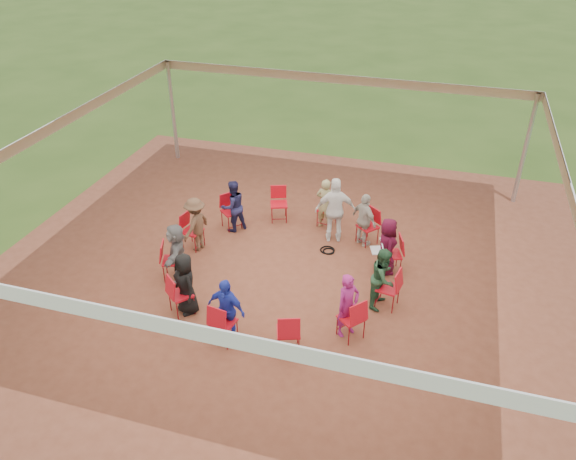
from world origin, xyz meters
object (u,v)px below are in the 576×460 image
(chair_9, at_px, (288,332))
(person_seated_1, at_px, (364,220))
(person_seated_9, at_px, (383,278))
(chair_5, at_px, (192,231))
(person_seated_0, at_px, (387,246))
(standing_person, at_px, (335,210))
(chair_11, at_px, (388,288))
(person_seated_6, at_px, (186,284))
(chair_3, at_px, (279,204))
(chair_8, at_px, (223,322))
(chair_10, at_px, (351,318))
(person_seated_3, at_px, (233,206))
(person_seated_2, at_px, (325,204))
(person_seated_7, at_px, (226,309))
(person_seated_8, at_px, (348,305))
(chair_4, at_px, (231,212))
(person_seated_4, at_px, (196,224))
(chair_0, at_px, (391,254))
(laptop, at_px, (380,248))
(chair_2, at_px, (327,209))
(chair_7, at_px, (181,295))
(chair_6, at_px, (172,261))
(cable_coil, at_px, (328,250))
(person_seated_5, at_px, (177,252))
(chair_1, at_px, (368,227))

(chair_9, distance_m, person_seated_1, 4.02)
(chair_9, xyz_separation_m, person_seated_9, (1.42, 1.83, 0.22))
(chair_5, distance_m, person_seated_0, 4.48)
(standing_person, bearing_deg, chair_5, 7.36)
(chair_11, distance_m, person_seated_6, 4.02)
(chair_3, height_order, chair_8, same)
(chair_10, xyz_separation_m, person_seated_3, (-3.52, 3.00, 0.22))
(person_seated_2, bearing_deg, person_seated_7, 90.00)
(chair_3, bearing_deg, person_seated_8, 104.60)
(chair_4, relative_size, person_seated_4, 0.68)
(chair_0, xyz_separation_m, laptop, (-0.26, -0.09, 0.18))
(chair_2, distance_m, chair_7, 4.59)
(chair_6, height_order, person_seated_3, person_seated_3)
(person_seated_3, distance_m, person_seated_6, 3.19)
(chair_2, height_order, standing_person, standing_person)
(chair_6, xyz_separation_m, chair_11, (4.57, 0.36, 0.00))
(chair_2, xyz_separation_m, laptop, (1.55, -1.63, 0.18))
(chair_2, xyz_separation_m, person_seated_0, (1.69, -1.58, 0.22))
(chair_8, relative_size, cable_coil, 2.09)
(chair_2, xyz_separation_m, person_seated_4, (-2.65, -1.93, 0.22))
(chair_5, bearing_deg, person_seated_7, 46.48)
(person_seated_9, bearing_deg, chair_10, 170.52)
(person_seated_2, bearing_deg, chair_7, 74.60)
(person_seated_5, bearing_deg, person_seated_7, 30.00)
(chair_1, relative_size, chair_9, 1.00)
(person_seated_1, height_order, standing_person, standing_person)
(chair_7, relative_size, cable_coil, 2.09)
(chair_5, bearing_deg, laptop, 104.05)
(person_seated_7, distance_m, person_seated_9, 3.19)
(person_seated_3, bearing_deg, person_seated_4, 15.00)
(person_seated_0, relative_size, person_seated_2, 1.00)
(chair_5, bearing_deg, chair_4, 165.00)
(chair_9, height_order, person_seated_8, person_seated_8)
(chair_2, xyz_separation_m, chair_4, (-2.24, -0.79, 0.00))
(person_seated_5, xyz_separation_m, person_seated_8, (3.84, -0.71, 0.00))
(chair_11, bearing_deg, chair_3, 60.00)
(chair_10, bearing_deg, chair_2, 60.00)
(chair_8, height_order, chair_11, same)
(person_seated_7, height_order, laptop, person_seated_7)
(person_seated_3, distance_m, person_seated_9, 4.36)
(chair_3, relative_size, chair_8, 1.00)
(chair_7, bearing_deg, chair_8, 15.00)
(person_seated_2, distance_m, person_seated_3, 2.26)
(chair_4, relative_size, person_seated_9, 0.68)
(person_seated_1, distance_m, person_seated_7, 4.36)
(chair_0, xyz_separation_m, chair_2, (-1.81, 1.54, 0.00))
(chair_7, relative_size, chair_9, 1.00)
(chair_11, bearing_deg, person_seated_6, 119.14)
(chair_0, height_order, chair_1, same)
(chair_3, height_order, chair_6, same)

